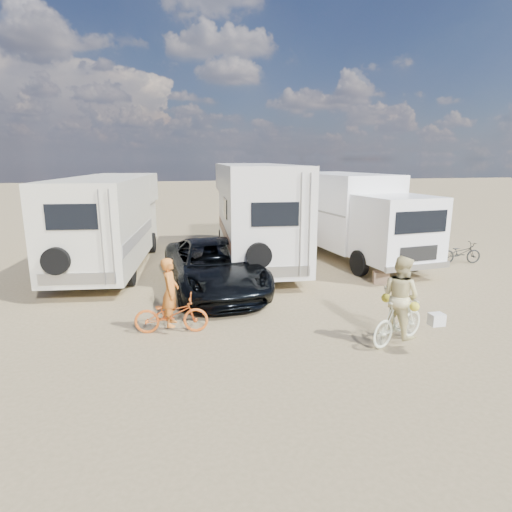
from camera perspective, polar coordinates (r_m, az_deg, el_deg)
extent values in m
plane|color=#99835B|center=(9.97, 9.71, -10.18)|extent=(140.00, 140.00, 0.00)
imported|color=black|center=(12.75, -5.68, -1.35)|extent=(2.86, 5.57, 1.50)
imported|color=#D25919|center=(9.92, -11.29, -7.65)|extent=(1.73, 0.81, 0.87)
imported|color=beige|center=(9.68, 18.55, -8.28)|extent=(1.69, 1.08, 0.99)
imported|color=orange|center=(9.81, -11.38, -5.75)|extent=(0.45, 0.62, 1.57)
imported|color=beige|center=(9.55, 18.71, -6.15)|extent=(0.94, 1.04, 1.74)
imported|color=black|center=(17.83, 25.74, 0.38)|extent=(1.63, 0.76, 0.82)
cube|color=teal|center=(13.10, -1.56, -3.37)|extent=(0.58, 0.46, 0.42)
cube|color=#87684F|center=(14.16, 16.39, -2.75)|extent=(0.60, 0.60, 0.37)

